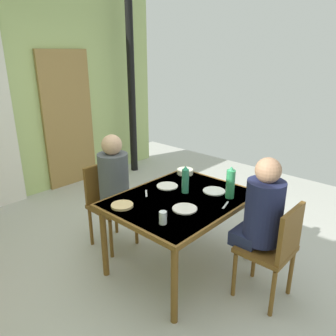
{
  "coord_description": "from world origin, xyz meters",
  "views": [
    {
      "loc": [
        -1.9,
        -1.91,
        1.97
      ],
      "look_at": [
        0.16,
        -0.04,
        0.97
      ],
      "focal_mm": 35.02,
      "sensor_mm": 36.0,
      "label": 1
    }
  ],
  "objects_px": {
    "water_bottle_green_near": "(230,183)",
    "person_far_diner": "(115,178)",
    "chair_far_diner": "(108,200)",
    "person_near_diner": "(262,210)",
    "serving_bowl_center": "(185,172)",
    "chair_near_diner": "(275,247)",
    "water_bottle_green_far": "(185,180)",
    "dining_table": "(180,205)"
  },
  "relations": [
    {
      "from": "person_far_diner",
      "to": "water_bottle_green_near",
      "type": "distance_m",
      "value": 1.14
    },
    {
      "from": "chair_near_diner",
      "to": "person_far_diner",
      "type": "bearing_deg",
      "value": 102.57
    },
    {
      "from": "chair_far_diner",
      "to": "water_bottle_green_near",
      "type": "height_order",
      "value": "water_bottle_green_near"
    },
    {
      "from": "chair_far_diner",
      "to": "water_bottle_green_near",
      "type": "bearing_deg",
      "value": 112.47
    },
    {
      "from": "person_near_diner",
      "to": "water_bottle_green_near",
      "type": "height_order",
      "value": "person_near_diner"
    },
    {
      "from": "water_bottle_green_far",
      "to": "person_near_diner",
      "type": "bearing_deg",
      "value": -86.5
    },
    {
      "from": "chair_far_diner",
      "to": "person_far_diner",
      "type": "xyz_separation_m",
      "value": [
        -0.0,
        -0.14,
        0.28
      ]
    },
    {
      "from": "person_far_diner",
      "to": "water_bottle_green_near",
      "type": "relative_size",
      "value": 2.6
    },
    {
      "from": "chair_near_diner",
      "to": "chair_far_diner",
      "type": "distance_m",
      "value": 1.72
    },
    {
      "from": "chair_near_diner",
      "to": "person_far_diner",
      "type": "distance_m",
      "value": 1.61
    },
    {
      "from": "person_far_diner",
      "to": "serving_bowl_center",
      "type": "height_order",
      "value": "person_far_diner"
    },
    {
      "from": "person_far_diner",
      "to": "water_bottle_green_near",
      "type": "bearing_deg",
      "value": 115.09
    },
    {
      "from": "chair_near_diner",
      "to": "water_bottle_green_near",
      "type": "bearing_deg",
      "value": 75.33
    },
    {
      "from": "chair_far_diner",
      "to": "serving_bowl_center",
      "type": "distance_m",
      "value": 0.87
    },
    {
      "from": "chair_near_diner",
      "to": "serving_bowl_center",
      "type": "relative_size",
      "value": 5.12
    },
    {
      "from": "chair_near_diner",
      "to": "water_bottle_green_far",
      "type": "relative_size",
      "value": 3.3
    },
    {
      "from": "chair_far_diner",
      "to": "person_near_diner",
      "type": "relative_size",
      "value": 1.13
    },
    {
      "from": "water_bottle_green_near",
      "to": "serving_bowl_center",
      "type": "distance_m",
      "value": 0.71
    },
    {
      "from": "water_bottle_green_far",
      "to": "serving_bowl_center",
      "type": "bearing_deg",
      "value": 39.48
    },
    {
      "from": "water_bottle_green_far",
      "to": "serving_bowl_center",
      "type": "xyz_separation_m",
      "value": [
        0.38,
        0.31,
        -0.1
      ]
    },
    {
      "from": "water_bottle_green_near",
      "to": "person_far_diner",
      "type": "bearing_deg",
      "value": 115.09
    },
    {
      "from": "chair_near_diner",
      "to": "serving_bowl_center",
      "type": "height_order",
      "value": "chair_near_diner"
    },
    {
      "from": "person_near_diner",
      "to": "water_bottle_green_near",
      "type": "bearing_deg",
      "value": 70.47
    },
    {
      "from": "person_far_diner",
      "to": "water_bottle_green_near",
      "type": "height_order",
      "value": "person_far_diner"
    },
    {
      "from": "chair_far_diner",
      "to": "person_near_diner",
      "type": "bearing_deg",
      "value": 102.57
    },
    {
      "from": "person_near_diner",
      "to": "person_far_diner",
      "type": "relative_size",
      "value": 1.0
    },
    {
      "from": "dining_table",
      "to": "person_near_diner",
      "type": "height_order",
      "value": "person_near_diner"
    },
    {
      "from": "chair_far_diner",
      "to": "person_far_diner",
      "type": "distance_m",
      "value": 0.31
    },
    {
      "from": "dining_table",
      "to": "person_near_diner",
      "type": "relative_size",
      "value": 1.63
    },
    {
      "from": "person_near_diner",
      "to": "water_bottle_green_far",
      "type": "xyz_separation_m",
      "value": [
        -0.05,
        0.75,
        0.07
      ]
    },
    {
      "from": "chair_near_diner",
      "to": "person_near_diner",
      "type": "bearing_deg",
      "value": 90.0
    },
    {
      "from": "water_bottle_green_far",
      "to": "serving_bowl_center",
      "type": "height_order",
      "value": "water_bottle_green_far"
    },
    {
      "from": "person_near_diner",
      "to": "person_far_diner",
      "type": "height_order",
      "value": "same"
    },
    {
      "from": "person_near_diner",
      "to": "serving_bowl_center",
      "type": "bearing_deg",
      "value": 72.73
    },
    {
      "from": "person_near_diner",
      "to": "water_bottle_green_far",
      "type": "bearing_deg",
      "value": 93.5
    },
    {
      "from": "dining_table",
      "to": "serving_bowl_center",
      "type": "xyz_separation_m",
      "value": [
        0.5,
        0.36,
        0.1
      ]
    },
    {
      "from": "dining_table",
      "to": "person_far_diner",
      "type": "distance_m",
      "value": 0.74
    },
    {
      "from": "dining_table",
      "to": "serving_bowl_center",
      "type": "relative_size",
      "value": 7.38
    },
    {
      "from": "person_near_diner",
      "to": "water_bottle_green_near",
      "type": "relative_size",
      "value": 2.6
    },
    {
      "from": "dining_table",
      "to": "water_bottle_green_near",
      "type": "relative_size",
      "value": 4.24
    },
    {
      "from": "dining_table",
      "to": "chair_far_diner",
      "type": "xyz_separation_m",
      "value": [
        -0.18,
        0.84,
        -0.16
      ]
    },
    {
      "from": "dining_table",
      "to": "water_bottle_green_near",
      "type": "height_order",
      "value": "water_bottle_green_near"
    }
  ]
}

